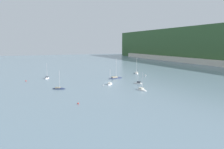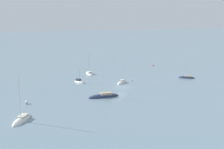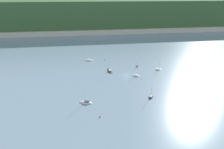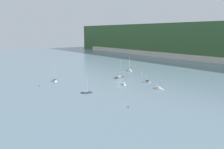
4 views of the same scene
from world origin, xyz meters
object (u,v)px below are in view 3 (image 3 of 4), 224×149
(sailboat_4, at_px, (89,60))
(mooring_buoy_3, at_px, (105,60))
(sailboat_0, at_px, (110,71))
(sailboat_5, at_px, (136,76))
(mooring_buoy_2, at_px, (142,78))
(mooring_buoy_0, at_px, (100,117))
(sailboat_3, at_px, (136,67))
(sailboat_2, at_px, (86,103))
(sailboat_1, at_px, (151,97))
(mooring_buoy_1, at_px, (198,91))
(sailboat_6, at_px, (158,70))

(sailboat_4, height_order, mooring_buoy_3, sailboat_4)
(sailboat_0, relative_size, sailboat_5, 1.49)
(sailboat_4, distance_m, mooring_buoy_2, 47.72)
(sailboat_4, distance_m, mooring_buoy_0, 68.50)
(sailboat_3, bearing_deg, mooring_buoy_3, -68.26)
(sailboat_2, height_order, sailboat_4, sailboat_4)
(sailboat_1, height_order, mooring_buoy_1, sailboat_1)
(sailboat_2, distance_m, mooring_buoy_3, 57.84)
(sailboat_1, relative_size, mooring_buoy_0, 15.40)
(sailboat_0, relative_size, sailboat_2, 1.31)
(sailboat_5, relative_size, sailboat_6, 0.98)
(sailboat_4, xyz_separation_m, mooring_buoy_0, (3.95, -68.39, 0.20))
(sailboat_3, bearing_deg, mooring_buoy_2, 56.10)
(mooring_buoy_1, relative_size, mooring_buoy_3, 0.59)
(sailboat_0, bearing_deg, sailboat_6, -101.12)
(sailboat_6, bearing_deg, mooring_buoy_2, -147.89)
(sailboat_2, height_order, sailboat_6, sailboat_2)
(sailboat_1, relative_size, sailboat_5, 1.08)
(sailboat_0, height_order, sailboat_5, sailboat_0)
(sailboat_3, bearing_deg, mooring_buoy_0, 31.11)
(sailboat_1, height_order, sailboat_3, sailboat_1)
(sailboat_5, xyz_separation_m, mooring_buoy_1, (28.16, -23.02, 0.16))
(mooring_buoy_3, bearing_deg, mooring_buoy_0, -97.33)
(sailboat_3, height_order, mooring_buoy_1, sailboat_3)
(sailboat_0, height_order, sailboat_6, sailboat_0)
(sailboat_4, xyz_separation_m, mooring_buoy_3, (12.61, -1.07, 0.35))
(sailboat_0, height_order, sailboat_2, sailboat_0)
(sailboat_0, relative_size, sailboat_1, 1.37)
(mooring_buoy_0, bearing_deg, mooring_buoy_3, 82.67)
(sailboat_0, height_order, sailboat_4, sailboat_0)
(sailboat_6, xyz_separation_m, mooring_buoy_1, (10.45, -30.31, 0.14))
(sailboat_1, relative_size, mooring_buoy_2, 16.45)
(sailboat_2, distance_m, mooring_buoy_1, 59.17)
(sailboat_1, xyz_separation_m, sailboat_6, (16.25, 31.85, 0.03))
(sailboat_1, xyz_separation_m, mooring_buoy_3, (-17.84, 54.91, 0.35))
(sailboat_6, bearing_deg, sailboat_5, -163.14)
(sailboat_1, bearing_deg, sailboat_6, 0.34)
(sailboat_2, bearing_deg, sailboat_4, -72.86)
(sailboat_2, distance_m, sailboat_3, 52.53)
(mooring_buoy_3, bearing_deg, sailboat_0, -86.53)
(sailboat_4, xyz_separation_m, sailboat_5, (28.98, -31.41, 0.01))
(sailboat_3, relative_size, mooring_buoy_1, 11.30)
(sailboat_4, bearing_deg, mooring_buoy_0, 117.80)
(mooring_buoy_1, bearing_deg, sailboat_4, 136.39)
(sailboat_1, bearing_deg, mooring_buoy_0, 142.45)
(sailboat_2, xyz_separation_m, sailboat_4, (1.97, 57.04, 0.01))
(mooring_buoy_0, height_order, mooring_buoy_2, mooring_buoy_0)
(sailboat_0, bearing_deg, sailboat_5, -129.66)
(sailboat_4, bearing_deg, sailboat_0, 147.14)
(sailboat_3, bearing_deg, sailboat_0, -18.09)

